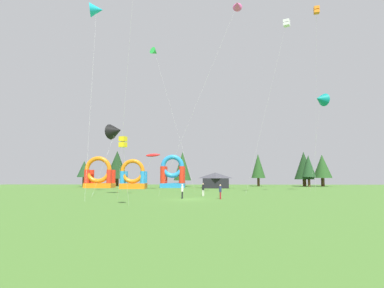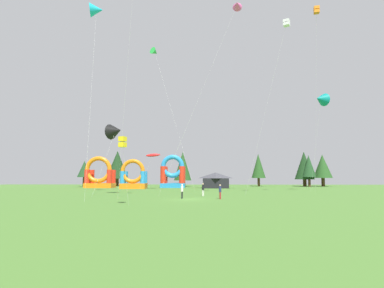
{
  "view_description": "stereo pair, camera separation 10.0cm",
  "coord_description": "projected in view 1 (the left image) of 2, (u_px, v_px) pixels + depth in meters",
  "views": [
    {
      "loc": [
        1.3,
        -37.94,
        2.9
      ],
      "look_at": [
        0.0,
        13.87,
        8.09
      ],
      "focal_mm": 29.19,
      "sensor_mm": 36.0,
      "label": 1
    },
    {
      "loc": [
        1.4,
        -37.93,
        2.9
      ],
      "look_at": [
        0.0,
        13.87,
        8.09
      ],
      "focal_mm": 29.19,
      "sensor_mm": 36.0,
      "label": 2
    }
  ],
  "objects": [
    {
      "name": "person_left_edge",
      "position": [
        182.0,
        190.0,
        38.99
      ],
      "size": [
        0.37,
        0.37,
        1.77
      ],
      "rotation": [
        0.0,
        0.0,
        4.44
      ],
      "color": "black",
      "rests_on": "ground_plane"
    },
    {
      "name": "kite_pink_delta",
      "position": [
        237.0,
        5.0,
        44.29
      ],
      "size": [
        11.94,
        2.3,
        27.7
      ],
      "color": "#EA599E",
      "rests_on": "ground_plane"
    },
    {
      "name": "kite_red_parafoil",
      "position": [
        153.0,
        155.0,
        64.5
      ],
      "size": [
        4.41,
        1.49,
        7.56
      ],
      "color": "red",
      "rests_on": "ground_plane"
    },
    {
      "name": "inflatable_orange_dome",
      "position": [
        173.0,
        175.0,
        73.03
      ],
      "size": [
        5.63,
        4.69,
        7.64
      ],
      "color": "#268CD8",
      "rests_on": "ground_plane"
    },
    {
      "name": "kite_black_delta",
      "position": [
        116.0,
        131.0,
        46.54
      ],
      "size": [
        3.56,
        5.29,
        10.7
      ],
      "color": "black",
      "rests_on": "ground_plane"
    },
    {
      "name": "tree_row_2",
      "position": [
        182.0,
        166.0,
        81.5
      ],
      "size": [
        4.55,
        4.55,
        8.97
      ],
      "color": "#4C331E",
      "rests_on": "ground_plane"
    },
    {
      "name": "tree_row_4",
      "position": [
        304.0,
        166.0,
        81.1
      ],
      "size": [
        4.97,
        4.97,
        9.01
      ],
      "color": "#4C331E",
      "rests_on": "ground_plane"
    },
    {
      "name": "inflatable_yellow_castle",
      "position": [
        99.0,
        177.0,
        71.92
      ],
      "size": [
        6.38,
        4.35,
        7.23
      ],
      "color": "orange",
      "rests_on": "ground_plane"
    },
    {
      "name": "kite_white_box",
      "position": [
        286.0,
        24.0,
        45.31
      ],
      "size": [
        6.46,
        3.94,
        25.39
      ],
      "color": "white",
      "rests_on": "ground_plane"
    },
    {
      "name": "tree_row_0",
      "position": [
        84.0,
        169.0,
        79.15
      ],
      "size": [
        3.42,
        3.42,
        6.52
      ],
      "color": "#4C331E",
      "rests_on": "ground_plane"
    },
    {
      "name": "tree_row_5",
      "position": [
        309.0,
        166.0,
        79.23
      ],
      "size": [
        3.45,
        3.45,
        7.99
      ],
      "color": "#4C331E",
      "rests_on": "ground_plane"
    },
    {
      "name": "kite_orange_box",
      "position": [
        317.0,
        11.0,
        47.05
      ],
      "size": [
        2.07,
        8.29,
        28.23
      ],
      "color": "orange",
      "rests_on": "ground_plane"
    },
    {
      "name": "kite_yellow_box",
      "position": [
        123.0,
        142.0,
        29.84
      ],
      "size": [
        0.84,
        1.5,
        6.58
      ],
      "color": "yellow",
      "rests_on": "ground_plane"
    },
    {
      "name": "kite_green_delta",
      "position": [
        155.0,
        52.0,
        59.81
      ],
      "size": [
        8.93,
        7.12,
        27.28
      ],
      "color": "green",
      "rests_on": "ground_plane"
    },
    {
      "name": "kite_cyan_delta",
      "position": [
        96.0,
        10.0,
        46.48
      ],
      "size": [
        3.83,
        10.27,
        28.62
      ],
      "color": "#19B7CC",
      "rests_on": "ground_plane"
    },
    {
      "name": "kite_teal_delta",
      "position": [
        321.0,
        99.0,
        55.5
      ],
      "size": [
        2.99,
        4.02,
        17.56
      ],
      "color": "#0C7F7A",
      "rests_on": "ground_plane"
    },
    {
      "name": "ground_plane",
      "position": [
        189.0,
        199.0,
        37.48
      ],
      "size": [
        120.0,
        120.0,
        0.0
      ],
      "primitive_type": "plane",
      "color": "#47752D"
    },
    {
      "name": "festival_tent",
      "position": [
        215.0,
        180.0,
        70.43
      ],
      "size": [
        5.71,
        4.03,
        3.51
      ],
      "color": "black",
      "rests_on": "ground_plane"
    },
    {
      "name": "tree_row_6",
      "position": [
        322.0,
        166.0,
        81.61
      ],
      "size": [
        4.78,
        4.78,
        8.31
      ],
      "color": "#4C331E",
      "rests_on": "ground_plane"
    },
    {
      "name": "person_far_side",
      "position": [
        220.0,
        190.0,
        37.97
      ],
      "size": [
        0.38,
        0.38,
        1.78
      ],
      "rotation": [
        0.0,
        0.0,
        5.02
      ],
      "color": "#B21E26",
      "rests_on": "ground_plane"
    },
    {
      "name": "inflatable_blue_arch",
      "position": [
        133.0,
        178.0,
        67.41
      ],
      "size": [
        5.41,
        3.75,
        6.36
      ],
      "color": "orange",
      "rests_on": "ground_plane"
    },
    {
      "name": "person_midfield",
      "position": [
        203.0,
        188.0,
        43.5
      ],
      "size": [
        0.42,
        0.42,
        1.79
      ],
      "rotation": [
        0.0,
        0.0,
        3.64
      ],
      "color": "silver",
      "rests_on": "ground_plane"
    },
    {
      "name": "tree_row_3",
      "position": [
        258.0,
        166.0,
        82.34
      ],
      "size": [
        3.63,
        3.63,
        8.53
      ],
      "color": "#4C331E",
      "rests_on": "ground_plane"
    },
    {
      "name": "tree_row_1",
      "position": [
        117.0,
        165.0,
        84.05
      ],
      "size": [
        5.87,
        5.87,
        9.44
      ],
      "color": "#4C331E",
      "rests_on": "ground_plane"
    }
  ]
}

